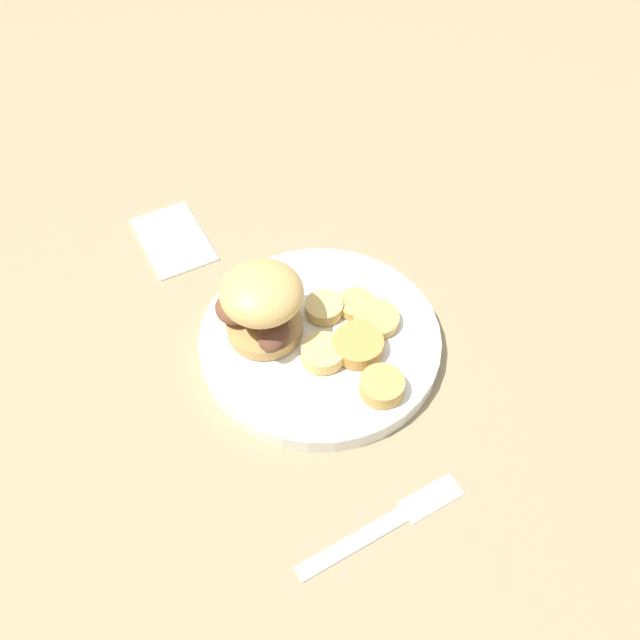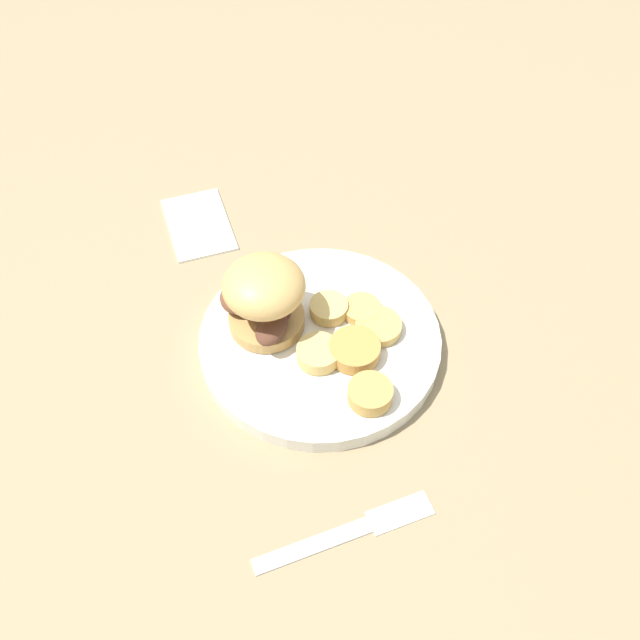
# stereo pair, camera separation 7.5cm
# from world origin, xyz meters

# --- Properties ---
(ground_plane) EXTENTS (4.00, 4.00, 0.00)m
(ground_plane) POSITION_xyz_m (0.00, 0.00, 0.00)
(ground_plane) COLOR #937F5B
(dinner_plate) EXTENTS (0.25, 0.25, 0.02)m
(dinner_plate) POSITION_xyz_m (0.00, 0.00, 0.01)
(dinner_plate) COLOR white
(dinner_plate) RESTS_ON ground_plane
(sandwich) EXTENTS (0.09, 0.09, 0.08)m
(sandwich) POSITION_xyz_m (0.01, 0.06, 0.06)
(sandwich) COLOR tan
(sandwich) RESTS_ON dinner_plate
(potato_round_0) EXTENTS (0.04, 0.04, 0.01)m
(potato_round_0) POSITION_xyz_m (0.03, -0.01, 0.03)
(potato_round_0) COLOR #DBB766
(potato_round_0) RESTS_ON dinner_plate
(potato_round_1) EXTENTS (0.04, 0.04, 0.02)m
(potato_round_1) POSITION_xyz_m (-0.07, -0.05, 0.03)
(potato_round_1) COLOR tan
(potato_round_1) RESTS_ON dinner_plate
(potato_round_2) EXTENTS (0.05, 0.05, 0.01)m
(potato_round_2) POSITION_xyz_m (0.01, -0.06, 0.03)
(potato_round_2) COLOR tan
(potato_round_2) RESTS_ON dinner_plate
(potato_round_3) EXTENTS (0.04, 0.04, 0.02)m
(potato_round_3) POSITION_xyz_m (-0.03, -0.00, 0.03)
(potato_round_3) COLOR #DBB766
(potato_round_3) RESTS_ON dinner_plate
(potato_round_4) EXTENTS (0.04, 0.04, 0.01)m
(potato_round_4) POSITION_xyz_m (0.03, -0.04, 0.03)
(potato_round_4) COLOR tan
(potato_round_4) RESTS_ON dinner_plate
(potato_round_5) EXTENTS (0.05, 0.05, 0.02)m
(potato_round_5) POSITION_xyz_m (-0.02, -0.04, 0.03)
(potato_round_5) COLOR #BC8942
(potato_round_5) RESTS_ON dinner_plate
(fork) EXTENTS (0.09, 0.16, 0.00)m
(fork) POSITION_xyz_m (-0.20, -0.04, 0.00)
(fork) COLOR silver
(fork) RESTS_ON ground_plane
(napkin) EXTENTS (0.13, 0.11, 0.01)m
(napkin) POSITION_xyz_m (0.17, 0.16, 0.00)
(napkin) COLOR white
(napkin) RESTS_ON ground_plane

